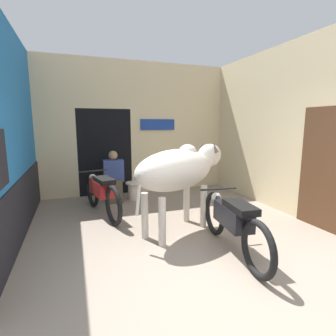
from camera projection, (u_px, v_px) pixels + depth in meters
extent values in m
plane|color=gray|center=(226.00, 281.00, 2.97)|extent=(30.00, 30.00, 0.00)
cube|color=#236BAD|center=(7.00, 132.00, 3.84)|extent=(0.18, 4.23, 3.29)
cube|color=black|center=(22.00, 208.00, 4.07)|extent=(0.03, 4.23, 0.92)
cube|color=beige|center=(136.00, 85.00, 6.53)|extent=(4.73, 0.18, 1.17)
cube|color=beige|center=(57.00, 154.00, 6.16)|extent=(0.90, 0.18, 2.12)
cube|color=beige|center=(176.00, 150.00, 7.17)|extent=(2.53, 0.18, 2.12)
cube|color=black|center=(103.00, 151.00, 6.86)|extent=(1.30, 0.90, 2.12)
cube|color=navy|center=(158.00, 125.00, 6.77)|extent=(0.91, 0.03, 0.27)
cube|color=beige|center=(275.00, 129.00, 5.48)|extent=(0.18, 4.23, 3.29)
cube|color=#51331E|center=(327.00, 169.00, 4.30)|extent=(0.05, 1.00, 2.04)
ellipsoid|color=beige|center=(176.00, 170.00, 4.15)|extent=(1.76, 1.34, 0.65)
ellipsoid|color=beige|center=(188.00, 152.00, 4.31)|extent=(0.40, 0.38, 0.24)
cylinder|color=beige|center=(204.00, 162.00, 4.68)|extent=(0.52, 0.47, 0.43)
ellipsoid|color=beige|center=(209.00, 155.00, 4.78)|extent=(0.65, 0.56, 0.41)
cylinder|color=beige|center=(139.00, 193.00, 3.64)|extent=(0.14, 0.10, 0.65)
cylinder|color=beige|center=(187.00, 202.00, 4.76)|extent=(0.11, 0.11, 0.72)
cylinder|color=beige|center=(203.00, 206.00, 4.50)|extent=(0.11, 0.11, 0.72)
cylinder|color=beige|center=(145.00, 216.00, 4.04)|extent=(0.11, 0.11, 0.72)
cylinder|color=beige|center=(162.00, 222.00, 3.78)|extent=(0.11, 0.11, 0.72)
cone|color=#473D33|center=(202.00, 146.00, 4.82)|extent=(0.13, 0.16, 0.20)
cone|color=#473D33|center=(215.00, 147.00, 4.63)|extent=(0.13, 0.16, 0.20)
torus|color=black|center=(258.00, 249.00, 2.99)|extent=(0.16, 0.69, 0.69)
torus|color=black|center=(214.00, 213.00, 4.20)|extent=(0.16, 0.69, 0.69)
cube|color=black|center=(233.00, 216.00, 3.56)|extent=(0.36, 0.72, 0.28)
cube|color=black|center=(240.00, 207.00, 3.35)|extent=(0.32, 0.58, 0.09)
cylinder|color=black|center=(219.00, 189.00, 3.99)|extent=(0.58, 0.10, 0.03)
sphere|color=silver|center=(216.00, 197.00, 4.10)|extent=(0.15, 0.15, 0.15)
torus|color=black|center=(113.00, 206.00, 4.56)|extent=(0.23, 0.71, 0.71)
torus|color=black|center=(93.00, 190.00, 5.61)|extent=(0.23, 0.71, 0.71)
cube|color=maroon|center=(101.00, 188.00, 5.05)|extent=(0.42, 0.74, 0.28)
cube|color=black|center=(104.00, 180.00, 4.86)|extent=(0.37, 0.60, 0.09)
cylinder|color=black|center=(93.00, 171.00, 5.42)|extent=(0.57, 0.15, 0.03)
sphere|color=silver|center=(93.00, 178.00, 5.52)|extent=(0.15, 0.15, 0.15)
cube|color=brown|center=(115.00, 194.00, 5.86)|extent=(0.31, 0.14, 0.41)
cube|color=brown|center=(114.00, 182.00, 5.90)|extent=(0.31, 0.32, 0.11)
cube|color=navy|center=(113.00, 171.00, 5.92)|extent=(0.45, 0.20, 0.50)
sphere|color=#937051|center=(113.00, 155.00, 5.87)|extent=(0.20, 0.20, 0.20)
cylinder|color=beige|center=(133.00, 192.00, 6.15)|extent=(0.25, 0.25, 0.38)
cylinder|color=beige|center=(133.00, 183.00, 6.12)|extent=(0.36, 0.36, 0.04)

